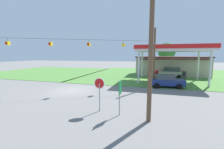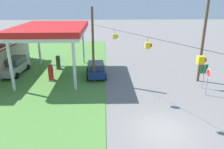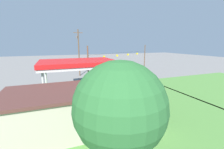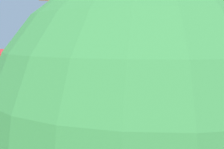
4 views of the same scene
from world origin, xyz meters
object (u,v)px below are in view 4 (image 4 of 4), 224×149
Objects in this scene: gas_station_canopy at (43,58)px; stop_sign_roadside at (83,78)px; tree_behind_station at (145,129)px; car_at_pumps_front at (48,107)px; fuel_pump_near at (75,122)px; fuel_pump_far at (13,127)px; route_sign at (68,79)px; car_at_pumps_rear at (47,147)px; utility_pole_main at (50,39)px.

stop_sign_roadside is (-6.16, -14.81, -3.24)m from gas_station_canopy.
car_at_pumps_front is at bearing -93.62° from tree_behind_station.
fuel_pump_near is 3.98m from fuel_pump_far.
tree_behind_station reaches higher than gas_station_canopy.
route_sign is at bearing -99.14° from tree_behind_station.
tree_behind_station is at bearing -86.54° from car_at_pumps_rear.
gas_station_canopy is 6.32× the size of fuel_pump_far.
car_at_pumps_rear is 20.52m from route_sign.
stop_sign_roadside reaches higher than fuel_pump_far.
car_at_pumps_rear is (1.31, 9.44, 0.10)m from car_at_pumps_front.
stop_sign_roadside is (-6.63, -19.52, 0.86)m from car_at_pumps_rear.
gas_station_canopy is 4.22× the size of stop_sign_roadside.
fuel_pump_near and fuel_pump_far have the same top height.
route_sign is 0.21× the size of utility_pole_main.
gas_station_canopy reaches higher than route_sign.
tree_behind_station is at bearing 95.42° from fuel_pump_far.
gas_station_canopy is 15.98m from tree_behind_station.
stop_sign_roadside is at bearing 167.46° from route_sign.
gas_station_canopy is at bearing 0.04° from fuel_pump_near.
gas_station_canopy reaches higher than stop_sign_roadside.
utility_pole_main is 1.56× the size of tree_behind_station.
gas_station_canopy is 16.18m from route_sign.
route_sign is (-2.55, -15.17, 0.92)m from fuel_pump_near.
car_at_pumps_rear is 21.17m from utility_pole_main.
stop_sign_roadside is 5.78m from utility_pole_main.
route_sign is (-6.52, -15.17, 0.92)m from fuel_pump_far.
utility_pole_main is at bearing -99.31° from gas_station_canopy.
utility_pole_main is (-1.71, -10.83, 5.40)m from car_at_pumps_front.
fuel_pump_far is 17.10m from utility_pole_main.
car_at_pumps_front is 0.84× the size of car_at_pumps_rear.
fuel_pump_near is 0.69× the size of route_sign.
car_at_pumps_front is at bearing -100.04° from gas_station_canopy.
gas_station_canopy is at bearing 73.35° from route_sign.
route_sign reaches higher than car_at_pumps_rear.
utility_pole_main reaches higher than gas_station_canopy.
gas_station_canopy is 6.32× the size of fuel_pump_near.
fuel_pump_far is 16.53m from route_sign.
car_at_pumps_front is at bearing 70.49° from route_sign.
fuel_pump_near is 0.23× the size of tree_behind_station.
utility_pole_main reaches higher than fuel_pump_far.
fuel_pump_near is 0.67× the size of stop_sign_roadside.
tree_behind_station is (-1.51, 15.98, 4.25)m from fuel_pump_far.
car_at_pumps_front is at bearing -120.87° from fuel_pump_far.
gas_station_canopy is at bearing -112.57° from stop_sign_roadside.
gas_station_canopy is 15.81m from utility_pole_main.
fuel_pump_far is 0.23× the size of tree_behind_station.
stop_sign_roadside reaches higher than fuel_pump_near.
tree_behind_station reaches higher than stop_sign_roadside.
utility_pole_main is (1.99, -0.39, 4.55)m from route_sign.
fuel_pump_far is at bearing 0.00° from fuel_pump_near.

